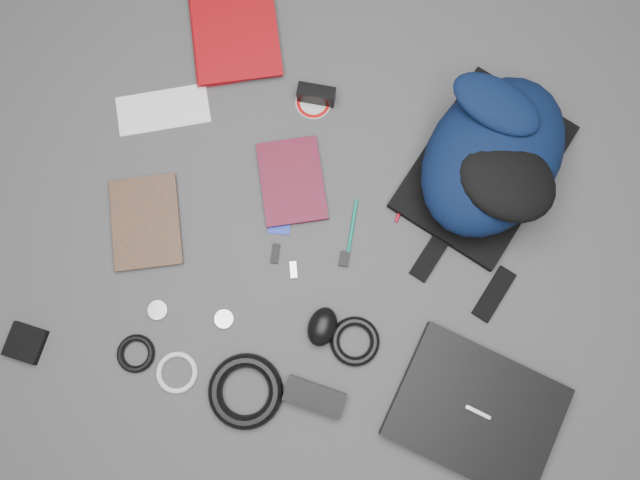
% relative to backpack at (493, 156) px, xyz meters
% --- Properties ---
extents(ground, '(4.00, 4.00, 0.00)m').
position_rel_backpack_xyz_m(ground, '(-0.35, -0.27, -0.10)').
color(ground, '#4F4F51').
rests_on(ground, ground).
extents(backpack, '(0.46, 0.55, 0.19)m').
position_rel_backpack_xyz_m(backpack, '(0.00, 0.00, 0.00)').
color(backpack, black).
rests_on(backpack, ground).
extents(laptop, '(0.41, 0.35, 0.04)m').
position_rel_backpack_xyz_m(laptop, '(0.09, -0.58, -0.08)').
color(laptop, black).
rests_on(laptop, ground).
extents(textbook_red, '(0.31, 0.35, 0.03)m').
position_rel_backpack_xyz_m(textbook_red, '(-0.79, 0.18, -0.08)').
color(textbook_red, maroon).
rests_on(textbook_red, ground).
extents(comic_book, '(0.23, 0.27, 0.02)m').
position_rel_backpack_xyz_m(comic_book, '(-0.85, -0.35, -0.09)').
color(comic_book, '#A5640B').
rests_on(comic_book, ground).
extents(envelope, '(0.25, 0.19, 0.00)m').
position_rel_backpack_xyz_m(envelope, '(-0.81, -0.03, -0.09)').
color(envelope, white).
rests_on(envelope, ground).
extents(dvd_case, '(0.22, 0.25, 0.02)m').
position_rel_backpack_xyz_m(dvd_case, '(-0.45, -0.14, -0.09)').
color(dvd_case, '#4B0E1E').
rests_on(dvd_case, ground).
extents(compact_camera, '(0.10, 0.04, 0.05)m').
position_rel_backpack_xyz_m(compact_camera, '(-0.44, 0.08, -0.07)').
color(compact_camera, black).
rests_on(compact_camera, ground).
extents(sticker_disc, '(0.12, 0.12, 0.00)m').
position_rel_backpack_xyz_m(sticker_disc, '(-0.45, 0.07, -0.10)').
color(sticker_disc, silver).
rests_on(sticker_disc, ground).
extents(pen_teal, '(0.02, 0.15, 0.01)m').
position_rel_backpack_xyz_m(pen_teal, '(-0.28, -0.23, -0.09)').
color(pen_teal, '#0C735D').
rests_on(pen_teal, ground).
extents(pen_red, '(0.03, 0.15, 0.01)m').
position_rel_backpack_xyz_m(pen_red, '(-0.17, -0.11, -0.09)').
color(pen_red, '#AE0D21').
rests_on(pen_red, ground).
extents(id_badge, '(0.06, 0.09, 0.00)m').
position_rel_backpack_xyz_m(id_badge, '(-0.46, -0.24, -0.09)').
color(id_badge, '#1931BC').
rests_on(id_badge, ground).
extents(usb_black, '(0.02, 0.05, 0.01)m').
position_rel_backpack_xyz_m(usb_black, '(-0.45, -0.32, -0.09)').
color(usb_black, black).
rests_on(usb_black, ground).
extents(usb_silver, '(0.03, 0.04, 0.01)m').
position_rel_backpack_xyz_m(usb_silver, '(-0.40, -0.35, -0.09)').
color(usb_silver, silver).
rests_on(usb_silver, ground).
extents(key_fob, '(0.02, 0.04, 0.01)m').
position_rel_backpack_xyz_m(key_fob, '(-0.28, -0.30, -0.09)').
color(key_fob, black).
rests_on(key_fob, ground).
extents(mouse, '(0.08, 0.10, 0.05)m').
position_rel_backpack_xyz_m(mouse, '(-0.30, -0.47, -0.07)').
color(mouse, black).
rests_on(mouse, ground).
extents(headphone_left, '(0.05, 0.05, 0.01)m').
position_rel_backpack_xyz_m(headphone_left, '(-0.69, -0.52, -0.09)').
color(headphone_left, '#B7B7BA').
rests_on(headphone_left, ground).
extents(headphone_right, '(0.06, 0.06, 0.01)m').
position_rel_backpack_xyz_m(headphone_right, '(-0.53, -0.50, -0.09)').
color(headphone_right, '#B6B6B8').
rests_on(headphone_right, ground).
extents(cable_coil, '(0.15, 0.15, 0.02)m').
position_rel_backpack_xyz_m(cable_coil, '(-0.22, -0.49, -0.09)').
color(cable_coil, black).
rests_on(cable_coil, ground).
extents(power_brick, '(0.14, 0.07, 0.03)m').
position_rel_backpack_xyz_m(power_brick, '(-0.28, -0.63, -0.08)').
color(power_brick, black).
rests_on(power_brick, ground).
extents(power_cord_coil, '(0.23, 0.23, 0.03)m').
position_rel_backpack_xyz_m(power_cord_coil, '(-0.44, -0.65, -0.08)').
color(power_cord_coil, black).
rests_on(power_cord_coil, ground).
extents(pouch, '(0.09, 0.09, 0.02)m').
position_rel_backpack_xyz_m(pouch, '(-0.97, -0.66, -0.09)').
color(pouch, black).
rests_on(pouch, ground).
extents(earbud_coil, '(0.10, 0.10, 0.02)m').
position_rel_backpack_xyz_m(earbud_coil, '(-0.71, -0.63, -0.09)').
color(earbud_coil, black).
rests_on(earbud_coil, ground).
extents(white_cable_coil, '(0.13, 0.13, 0.01)m').
position_rel_backpack_xyz_m(white_cable_coil, '(-0.61, -0.65, -0.09)').
color(white_cable_coil, white).
rests_on(white_cable_coil, ground).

